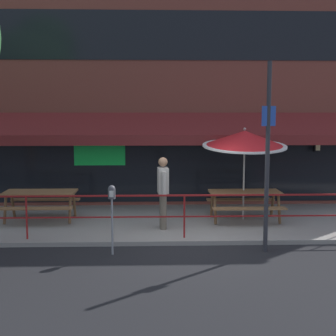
% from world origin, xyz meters
% --- Properties ---
extents(ground_plane, '(120.00, 120.00, 0.00)m').
position_xyz_m(ground_plane, '(0.00, 0.00, 0.00)').
color(ground_plane, black).
extents(patio_deck, '(15.00, 4.00, 0.10)m').
position_xyz_m(patio_deck, '(0.00, 2.00, 0.05)').
color(patio_deck, gray).
rests_on(patio_deck, ground).
extents(restaurant_building, '(15.00, 1.60, 7.22)m').
position_xyz_m(restaurant_building, '(0.00, 4.22, 3.59)').
color(restaurant_building, brown).
rests_on(restaurant_building, ground).
extents(patio_railing, '(13.84, 0.04, 0.97)m').
position_xyz_m(patio_railing, '(0.00, 0.30, 0.80)').
color(patio_railing, maroon).
rests_on(patio_railing, patio_deck).
extents(picnic_table_left, '(1.80, 1.42, 0.76)m').
position_xyz_m(picnic_table_left, '(-3.56, 2.04, 0.71)').
color(picnic_table_left, brown).
rests_on(picnic_table_left, patio_deck).
extents(picnic_table_centre, '(1.80, 1.42, 0.76)m').
position_xyz_m(picnic_table_centre, '(1.65, 1.86, 0.71)').
color(picnic_table_centre, brown).
rests_on(picnic_table_centre, patio_deck).
extents(patio_umbrella_centre, '(2.14, 2.14, 2.40)m').
position_xyz_m(patio_umbrella_centre, '(1.65, 2.04, 2.18)').
color(patio_umbrella_centre, '#B7B2A8').
rests_on(patio_umbrella_centre, patio_deck).
extents(pedestrian_walking, '(0.27, 0.62, 1.71)m').
position_xyz_m(pedestrian_walking, '(-0.45, 1.14, 1.06)').
color(pedestrian_walking, '#665B4C').
rests_on(pedestrian_walking, patio_deck).
extents(parking_meter_near, '(0.15, 0.16, 1.42)m').
position_xyz_m(parking_meter_near, '(-1.51, -0.57, 1.15)').
color(parking_meter_near, gray).
rests_on(parking_meter_near, ground).
extents(street_sign_pole, '(0.28, 0.09, 3.87)m').
position_xyz_m(street_sign_pole, '(1.63, -0.45, 1.99)').
color(street_sign_pole, '#2D2D33').
rests_on(street_sign_pole, ground).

